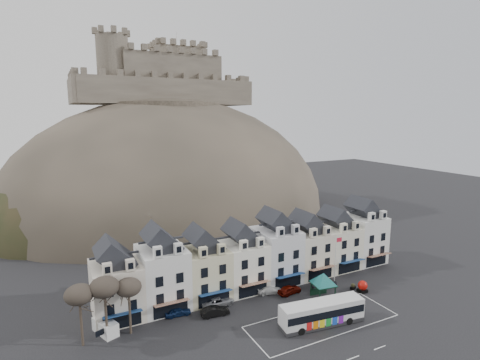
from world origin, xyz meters
The scene contains 21 objects.
ground centered at (0.00, 0.00, 0.00)m, with size 300.00×300.00×0.00m, color black.
coach_bay_markings centered at (2.00, 1.25, 0.00)m, with size 22.00×7.50×0.01m, color silver.
townhouse_terrace centered at (0.15, 15.97, 5.30)m, with size 54.40×9.35×11.80m.
castle_hill centered at (1.25, 68.95, 0.11)m, with size 100.00×76.00×68.00m.
castle centered at (0.51, 75.93, 40.19)m, with size 50.20×22.20×22.00m.
tree_left_far centered at (-29.00, 10.50, 6.90)m, with size 3.61×3.61×8.24m.
tree_left_mid centered at (-26.00, 10.50, 7.24)m, with size 3.78×3.78×8.64m.
tree_left_near centered at (-23.00, 10.50, 6.55)m, with size 3.43×3.43×7.84m.
bus centered at (1.32, 0.58, 1.91)m, with size 12.50×4.32×3.45m.
bus_shelter centered at (6.42, 6.57, 3.32)m, with size 6.67×6.67×4.28m.
red_buoy centered at (13.68, 5.29, 1.00)m, with size 1.58×1.58×1.96m.
flagpole centered at (11.87, 9.99, 4.84)m, with size 1.23×0.15×8.47m.
white_van centered at (-26.04, 12.00, 0.94)m, with size 3.13×4.47×1.87m.
planter_west centered at (12.98, 6.73, 0.50)m, with size 1.15×0.80×1.04m.
planter_east centered at (13.43, 5.34, 0.47)m, with size 1.06×0.69×0.98m.
car_navy centered at (-16.00, 12.00, 0.66)m, with size 1.56×3.87×1.32m, color #0D1C41.
car_black centered at (-11.09, 9.50, 0.69)m, with size 1.47×4.22×1.39m, color black.
car_silver centered at (-9.60, 12.00, 0.73)m, with size 2.43×5.19×1.46m, color #9A9BA1.
car_white centered at (-0.40, 11.85, 0.62)m, with size 1.74×4.28×1.24m, color silver.
car_maroon centered at (2.53, 10.26, 0.71)m, with size 1.69×4.20×1.43m, color #540C04.
car_charcoal centered at (9.06, 9.50, 0.75)m, with size 1.58×4.53×1.49m, color black.
Camera 1 is at (-30.66, -37.33, 29.08)m, focal length 28.00 mm.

